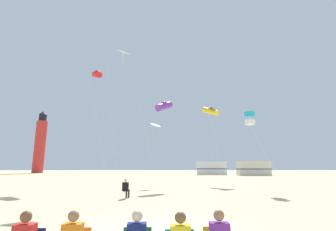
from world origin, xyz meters
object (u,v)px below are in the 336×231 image
at_px(kite_diamond_lime, 155,127).
at_px(kite_tube_violet, 164,106).
at_px(kite_tube_gold, 210,111).
at_px(kite_flyer_standing, 126,188).
at_px(kite_box_cyan, 250,118).
at_px(kite_diamond_white, 122,58).
at_px(rv_van_white, 211,168).
at_px(rv_van_cream, 253,168).
at_px(lighthouse_distant, 40,143).
at_px(kite_diamond_blue, 212,110).
at_px(kite_tube_scarlet, 97,74).

xyz_separation_m(kite_diamond_lime, kite_tube_violet, (0.96, -1.50, 1.99)).
bearing_deg(kite_tube_gold, kite_flyer_standing, -119.00).
height_order(kite_box_cyan, kite_diamond_white, kite_diamond_white).
bearing_deg(kite_tube_violet, rv_van_white, 71.60).
xyz_separation_m(kite_diamond_lime, rv_van_cream, (18.83, 24.62, -4.64)).
relative_size(kite_tube_gold, kite_tube_violet, 1.07).
xyz_separation_m(kite_flyer_standing, lighthouse_distant, (-31.90, 52.00, 7.22)).
xyz_separation_m(kite_tube_gold, lighthouse_distant, (-39.86, 37.62, -0.80)).
height_order(kite_flyer_standing, kite_box_cyan, kite_box_cyan).
bearing_deg(lighthouse_distant, kite_flyer_standing, -58.48).
height_order(kite_box_cyan, kite_tube_gold, kite_tube_gold).
xyz_separation_m(kite_diamond_white, rv_van_white, (13.87, 34.63, -10.06)).
relative_size(kite_diamond_blue, kite_box_cyan, 1.41).
bearing_deg(kite_diamond_white, lighthouse_distant, 122.92).
xyz_separation_m(kite_diamond_blue, kite_box_cyan, (1.66, -8.58, -2.68)).
distance_m(kite_box_cyan, kite_diamond_white, 12.46).
bearing_deg(kite_tube_gold, kite_diamond_white, -135.44).
relative_size(kite_box_cyan, rv_van_white, 0.99).
height_order(kite_tube_violet, rv_van_cream, kite_tube_violet).
relative_size(kite_diamond_blue, lighthouse_distant, 0.55).
bearing_deg(rv_van_white, kite_diamond_blue, -94.94).
height_order(kite_diamond_blue, kite_tube_violet, kite_diamond_blue).
bearing_deg(kite_tube_violet, kite_box_cyan, -28.16).
bearing_deg(kite_diamond_white, kite_tube_violet, 48.07).
bearing_deg(kite_tube_scarlet, lighthouse_distant, 123.24).
bearing_deg(kite_diamond_blue, kite_flyer_standing, -120.19).
relative_size(kite_diamond_lime, rv_van_cream, 0.99).
relative_size(kite_tube_scarlet, rv_van_cream, 2.04).
bearing_deg(kite_tube_scarlet, kite_box_cyan, -24.20).
height_order(kite_diamond_white, lighthouse_distant, lighthouse_distant).
xyz_separation_m(kite_diamond_blue, kite_diamond_white, (-9.53, -8.74, 2.81)).
distance_m(kite_tube_gold, rv_van_white, 26.69).
distance_m(kite_diamond_blue, kite_tube_gold, 0.58).
bearing_deg(kite_diamond_blue, kite_diamond_white, -137.46).
xyz_separation_m(kite_tube_scarlet, rv_van_white, (18.16, 27.51, -11.20)).
relative_size(kite_diamond_white, kite_tube_gold, 1.31).
bearing_deg(kite_tube_violet, kite_diamond_white, -131.93).
height_order(kite_tube_violet, lighthouse_distant, lighthouse_distant).
bearing_deg(kite_box_cyan, rv_van_cream, 70.92).
xyz_separation_m(kite_diamond_lime, rv_van_white, (11.10, 28.97, -4.64)).
distance_m(kite_flyer_standing, kite_tube_scarlet, 18.04).
height_order(kite_diamond_blue, kite_tube_scarlet, kite_tube_scarlet).
bearing_deg(kite_diamond_lime, kite_tube_gold, 28.68).
height_order(kite_tube_scarlet, lighthouse_distant, lighthouse_distant).
xyz_separation_m(kite_diamond_white, rv_van_cream, (21.60, 30.28, -10.06)).
xyz_separation_m(kite_tube_violet, rv_van_cream, (17.87, 26.12, -6.63)).
relative_size(kite_diamond_lime, lighthouse_distant, 0.38).
xyz_separation_m(kite_tube_scarlet, kite_tube_violet, (8.03, -2.97, -4.57)).
xyz_separation_m(kite_box_cyan, kite_tube_gold, (-1.71, 9.16, 2.68)).
distance_m(kite_box_cyan, kite_tube_scarlet, 18.22).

